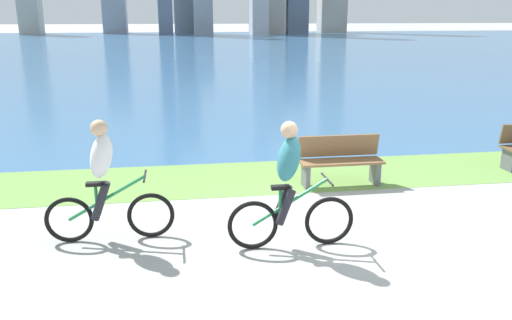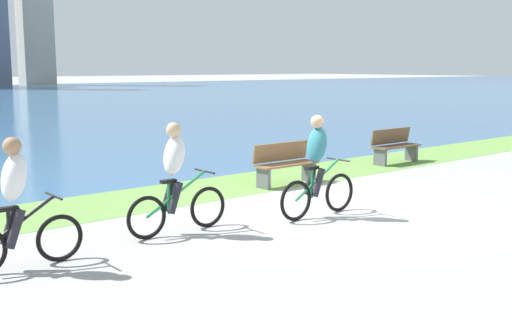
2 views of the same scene
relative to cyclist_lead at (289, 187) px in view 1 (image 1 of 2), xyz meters
The scene contains 6 objects.
ground_plane 1.20m from the cyclist_lead, 27.86° to the left, with size 300.00×300.00×0.00m, color #9E9E99.
grass_strip_bayside 3.28m from the cyclist_lead, 76.32° to the left, with size 120.00×2.08×0.01m, color #6B9947.
bay_water_surface 43.36m from the cyclist_lead, 89.01° to the left, with size 300.00×78.44×0.00m, color #386693.
cyclist_lead is the anchor object (origin of this frame).
cyclist_trailing 2.47m from the cyclist_lead, 166.25° to the left, with size 1.73×0.52×1.69m.
bench_near_path 2.86m from the cyclist_lead, 58.64° to the left, with size 1.50×0.47×0.90m.
Camera 1 is at (-2.16, -6.66, 3.02)m, focal length 36.50 mm.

